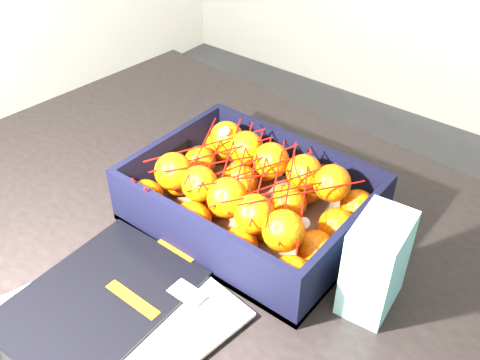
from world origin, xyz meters
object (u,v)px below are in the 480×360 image
Objects in this scene: table at (227,245)px; retail_carton at (376,264)px; produce_crate at (251,207)px; magazine_stack at (112,310)px.

retail_carton is (0.31, -0.04, 0.18)m from table.
produce_crate is at bearing 167.29° from retail_carton.
produce_crate reaches higher than table.
magazine_stack is at bearing -85.02° from table.
produce_crate is (0.03, 0.29, 0.02)m from magazine_stack.
produce_crate is (0.06, -0.00, 0.13)m from table.
produce_crate is at bearing -3.44° from table.
retail_carton reaches higher than produce_crate.
table is 3.55× the size of magazine_stack.
produce_crate is 2.51× the size of retail_carton.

